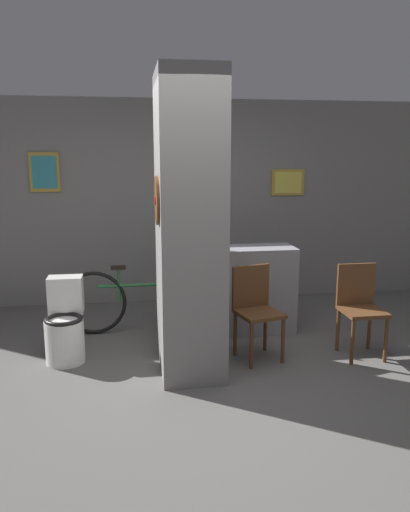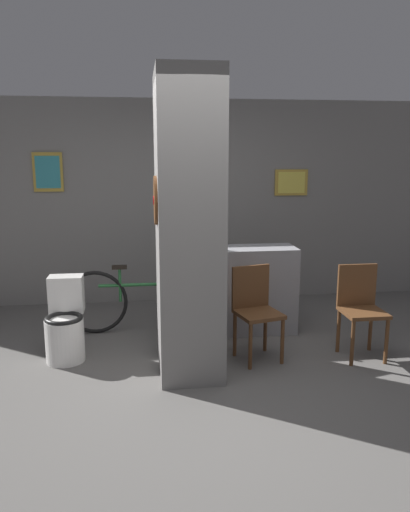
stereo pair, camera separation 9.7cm
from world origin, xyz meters
The scene contains 9 objects.
ground_plane centered at (0.00, 0.00, 0.00)m, with size 14.00×14.00×0.00m, color #5B5956.
wall_back centered at (0.00, 2.63, 1.30)m, with size 8.00×0.09×2.60m.
pillar_center centered at (-0.07, 0.46, 1.30)m, with size 0.58×0.93×2.60m.
counter_shelf centered at (0.54, 1.31, 0.47)m, with size 1.26×0.44×0.94m.
toilet centered at (-1.21, 0.79, 0.33)m, with size 0.36×0.52×0.77m.
chair_near_pillar centered at (0.58, 0.58, 0.50)m, with size 0.47×0.47×0.88m.
chair_by_doorway centered at (1.59, 0.51, 0.50)m, with size 0.39×0.39×0.88m.
bicycle centered at (-0.44, 1.44, 0.36)m, with size 1.79×0.42×0.75m.
bottle_tall centered at (0.23, 1.27, 1.04)m, with size 0.08×0.08×0.28m.
Camera 2 is at (-0.47, -3.84, 1.93)m, focal length 35.00 mm.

